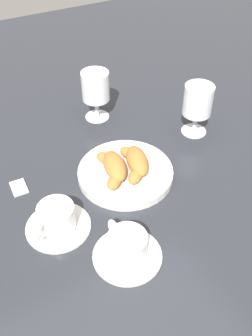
{
  "coord_description": "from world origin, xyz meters",
  "views": [
    {
      "loc": [
        -0.59,
        0.31,
        0.63
      ],
      "look_at": [
        -0.0,
        0.0,
        0.03
      ],
      "focal_mm": 41.1,
      "sensor_mm": 36.0,
      "label": 1
    }
  ],
  "objects_px": {
    "juice_glass_right": "(198,103)",
    "sugar_packet": "(19,187)",
    "croissant_large": "(136,162)",
    "coffee_cup_far": "(127,248)",
    "juice_glass_left": "(96,88)",
    "croissant_small": "(113,167)",
    "pastry_plate": "(126,174)",
    "coffee_cup_near": "(57,220)"
  },
  "relations": [
    {
      "from": "juice_glass_right",
      "to": "sugar_packet",
      "type": "bearing_deg",
      "value": 88.66
    },
    {
      "from": "croissant_large",
      "to": "coffee_cup_far",
      "type": "bearing_deg",
      "value": 146.68
    },
    {
      "from": "coffee_cup_far",
      "to": "juice_glass_right",
      "type": "distance_m",
      "value": 0.45
    },
    {
      "from": "juice_glass_left",
      "to": "coffee_cup_far",
      "type": "bearing_deg",
      "value": 161.95
    },
    {
      "from": "coffee_cup_far",
      "to": "sugar_packet",
      "type": "distance_m",
      "value": 0.31
    },
    {
      "from": "croissant_large",
      "to": "juice_glass_left",
      "type": "height_order",
      "value": "juice_glass_left"
    },
    {
      "from": "croissant_small",
      "to": "juice_glass_right",
      "type": "bearing_deg",
      "value": -76.16
    },
    {
      "from": "pastry_plate",
      "to": "coffee_cup_far",
      "type": "xyz_separation_m",
      "value": [
        -0.2,
        0.1,
        0.01
      ]
    },
    {
      "from": "juice_glass_right",
      "to": "sugar_packet",
      "type": "height_order",
      "value": "juice_glass_right"
    },
    {
      "from": "coffee_cup_far",
      "to": "croissant_small",
      "type": "bearing_deg",
      "value": -19.86
    },
    {
      "from": "croissant_small",
      "to": "juice_glass_left",
      "type": "height_order",
      "value": "juice_glass_left"
    },
    {
      "from": "pastry_plate",
      "to": "croissant_small",
      "type": "relative_size",
      "value": 1.69
    },
    {
      "from": "coffee_cup_far",
      "to": "croissant_large",
      "type": "bearing_deg",
      "value": -33.32
    },
    {
      "from": "coffee_cup_near",
      "to": "sugar_packet",
      "type": "xyz_separation_m",
      "value": [
        0.15,
        0.04,
        -0.02
      ]
    },
    {
      "from": "coffee_cup_far",
      "to": "juice_glass_left",
      "type": "distance_m",
      "value": 0.49
    },
    {
      "from": "coffee_cup_far",
      "to": "juice_glass_right",
      "type": "height_order",
      "value": "juice_glass_right"
    },
    {
      "from": "juice_glass_right",
      "to": "sugar_packet",
      "type": "relative_size",
      "value": 2.8
    },
    {
      "from": "pastry_plate",
      "to": "juice_glass_left",
      "type": "bearing_deg",
      "value": -10.01
    },
    {
      "from": "croissant_small",
      "to": "juice_glass_left",
      "type": "bearing_deg",
      "value": -16.6
    },
    {
      "from": "juice_glass_right",
      "to": "juice_glass_left",
      "type": "bearing_deg",
      "value": 47.24
    },
    {
      "from": "coffee_cup_near",
      "to": "coffee_cup_far",
      "type": "bearing_deg",
      "value": -143.96
    },
    {
      "from": "juice_glass_left",
      "to": "croissant_small",
      "type": "bearing_deg",
      "value": 163.4
    },
    {
      "from": "coffee_cup_near",
      "to": "juice_glass_right",
      "type": "height_order",
      "value": "juice_glass_right"
    },
    {
      "from": "coffee_cup_far",
      "to": "juice_glass_right",
      "type": "relative_size",
      "value": 0.97
    },
    {
      "from": "coffee_cup_near",
      "to": "coffee_cup_far",
      "type": "height_order",
      "value": "same"
    },
    {
      "from": "croissant_large",
      "to": "juice_glass_right",
      "type": "relative_size",
      "value": 0.94
    },
    {
      "from": "croissant_small",
      "to": "juice_glass_right",
      "type": "height_order",
      "value": "juice_glass_right"
    },
    {
      "from": "pastry_plate",
      "to": "juice_glass_left",
      "type": "relative_size",
      "value": 1.62
    },
    {
      "from": "juice_glass_left",
      "to": "juice_glass_right",
      "type": "distance_m",
      "value": 0.28
    },
    {
      "from": "croissant_large",
      "to": "sugar_packet",
      "type": "relative_size",
      "value": 2.64
    },
    {
      "from": "coffee_cup_near",
      "to": "coffee_cup_far",
      "type": "distance_m",
      "value": 0.16
    },
    {
      "from": "pastry_plate",
      "to": "juice_glass_right",
      "type": "distance_m",
      "value": 0.27
    },
    {
      "from": "coffee_cup_near",
      "to": "juice_glass_right",
      "type": "bearing_deg",
      "value": -72.4
    },
    {
      "from": "pastry_plate",
      "to": "juice_glass_right",
      "type": "relative_size",
      "value": 1.62
    },
    {
      "from": "coffee_cup_near",
      "to": "juice_glass_right",
      "type": "xyz_separation_m",
      "value": [
        0.14,
        -0.45,
        0.07
      ]
    },
    {
      "from": "coffee_cup_near",
      "to": "sugar_packet",
      "type": "height_order",
      "value": "coffee_cup_near"
    },
    {
      "from": "croissant_large",
      "to": "croissant_small",
      "type": "height_order",
      "value": "same"
    },
    {
      "from": "croissant_small",
      "to": "juice_glass_left",
      "type": "distance_m",
      "value": 0.27
    },
    {
      "from": "croissant_small",
      "to": "juice_glass_left",
      "type": "relative_size",
      "value": 0.96
    },
    {
      "from": "croissant_small",
      "to": "coffee_cup_far",
      "type": "relative_size",
      "value": 0.99
    },
    {
      "from": "juice_glass_right",
      "to": "croissant_large",
      "type": "bearing_deg",
      "value": 108.87
    },
    {
      "from": "coffee_cup_near",
      "to": "croissant_large",
      "type": "bearing_deg",
      "value": -73.7
    }
  ]
}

